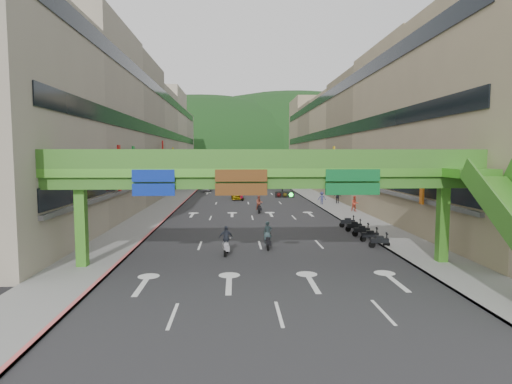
% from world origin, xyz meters
% --- Properties ---
extents(ground, '(320.00, 320.00, 0.00)m').
position_xyz_m(ground, '(0.00, 0.00, 0.00)').
color(ground, black).
rests_on(ground, ground).
extents(road_slab, '(18.00, 140.00, 0.02)m').
position_xyz_m(road_slab, '(0.00, 50.00, 0.01)').
color(road_slab, '#28282B').
rests_on(road_slab, ground).
extents(sidewalk_left, '(4.00, 140.00, 0.15)m').
position_xyz_m(sidewalk_left, '(-11.00, 50.00, 0.07)').
color(sidewalk_left, gray).
rests_on(sidewalk_left, ground).
extents(sidewalk_right, '(4.00, 140.00, 0.15)m').
position_xyz_m(sidewalk_right, '(11.00, 50.00, 0.07)').
color(sidewalk_right, gray).
rests_on(sidewalk_right, ground).
extents(curb_left, '(0.20, 140.00, 0.18)m').
position_xyz_m(curb_left, '(-9.10, 50.00, 0.09)').
color(curb_left, '#CC5959').
rests_on(curb_left, ground).
extents(curb_right, '(0.20, 140.00, 0.18)m').
position_xyz_m(curb_right, '(9.10, 50.00, 0.09)').
color(curb_right, gray).
rests_on(curb_right, ground).
extents(building_row_left, '(12.80, 95.00, 19.00)m').
position_xyz_m(building_row_left, '(-18.93, 50.00, 9.46)').
color(building_row_left, '#9E937F').
rests_on(building_row_left, ground).
extents(building_row_right, '(12.80, 95.00, 19.00)m').
position_xyz_m(building_row_right, '(18.93, 50.00, 9.46)').
color(building_row_right, gray).
rests_on(building_row_right, ground).
extents(overpass_near, '(28.00, 12.27, 7.10)m').
position_xyz_m(overpass_near, '(0.93, 5.38, 5.21)').
color(overpass_near, '#4C9E2D').
rests_on(overpass_near, ground).
extents(overpass_far, '(28.00, 2.20, 7.10)m').
position_xyz_m(overpass_far, '(0.00, 65.00, 5.40)').
color(overpass_far, '#4C9E2D').
rests_on(overpass_far, ground).
extents(hill_left, '(168.00, 140.00, 112.00)m').
position_xyz_m(hill_left, '(-15.00, 160.00, 0.00)').
color(hill_left, '#1C4419').
rests_on(hill_left, ground).
extents(hill_right, '(208.00, 176.00, 128.00)m').
position_xyz_m(hill_right, '(25.00, 180.00, 0.00)').
color(hill_right, '#1C4419').
rests_on(hill_right, ground).
extents(bunting_string, '(26.00, 0.36, 0.47)m').
position_xyz_m(bunting_string, '(0.00, 30.00, 5.96)').
color(bunting_string, black).
rests_on(bunting_string, ground).
extents(scooter_rider_near, '(0.62, 1.60, 2.00)m').
position_xyz_m(scooter_rider_near, '(0.48, 10.68, 0.93)').
color(scooter_rider_near, black).
rests_on(scooter_rider_near, ground).
extents(scooter_rider_mid, '(0.89, 1.60, 2.05)m').
position_xyz_m(scooter_rider_mid, '(0.95, 29.83, 1.06)').
color(scooter_rider_mid, black).
rests_on(scooter_rider_mid, ground).
extents(scooter_rider_left, '(1.01, 1.60, 2.00)m').
position_xyz_m(scooter_rider_left, '(-2.49, 8.97, 1.00)').
color(scooter_rider_left, gray).
rests_on(scooter_rider_left, ground).
extents(scooter_rider_far, '(0.80, 1.60, 1.87)m').
position_xyz_m(scooter_rider_far, '(-0.84, 43.32, 0.93)').
color(scooter_rider_far, maroon).
rests_on(scooter_rider_far, ground).
extents(parked_scooter_row, '(1.60, 9.35, 1.08)m').
position_xyz_m(parked_scooter_row, '(8.67, 15.04, 0.52)').
color(parked_scooter_row, black).
rests_on(parked_scooter_row, ground).
extents(car_silver, '(1.54, 3.86, 1.25)m').
position_xyz_m(car_silver, '(-7.00, 59.09, 0.62)').
color(car_silver, '#919299').
rests_on(car_silver, ground).
extents(car_yellow, '(2.00, 4.59, 1.54)m').
position_xyz_m(car_yellow, '(-1.53, 45.29, 0.77)').
color(car_yellow, gold).
rests_on(car_yellow, ground).
extents(pedestrian_red, '(0.95, 0.77, 1.84)m').
position_xyz_m(pedestrian_red, '(12.20, 29.55, 0.92)').
color(pedestrian_red, '#C0402C').
rests_on(pedestrian_red, ground).
extents(pedestrian_dark, '(1.08, 0.57, 1.76)m').
position_xyz_m(pedestrian_dark, '(12.20, 38.18, 0.88)').
color(pedestrian_dark, black).
rests_on(pedestrian_dark, ground).
extents(pedestrian_blue, '(0.82, 0.55, 1.70)m').
position_xyz_m(pedestrian_blue, '(9.80, 36.98, 0.85)').
color(pedestrian_blue, navy).
rests_on(pedestrian_blue, ground).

